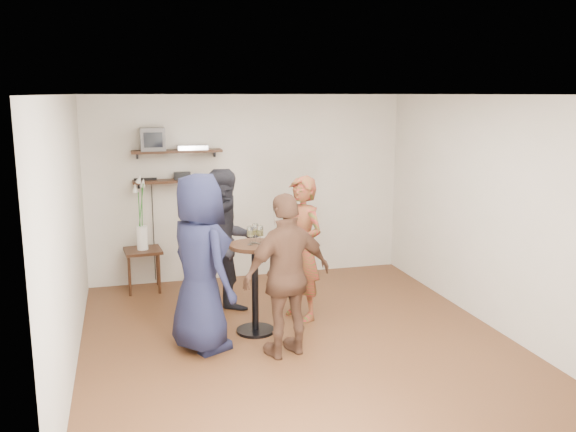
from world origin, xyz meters
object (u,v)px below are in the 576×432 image
Objects in this scene: drinks_table at (255,276)px; person_dark at (227,243)px; person_plaid at (302,248)px; side_table at (143,256)px; person_navy at (200,263)px; crt_monitor at (153,139)px; dvd_deck at (192,147)px; radio at (182,176)px; person_brown at (287,276)px.

person_dark reaches higher than drinks_table.
side_table is at bearing -156.72° from person_plaid.
person_navy is at bearing -76.49° from side_table.
crt_monitor is 0.80× the size of dvd_deck.
side_table is at bearing -166.32° from dvd_deck.
radio is at bearing 180.00° from dvd_deck.
crt_monitor reaches higher than side_table.
side_table is 2.22m from person_navy.
person_navy is (-0.21, -2.29, -0.98)m from dvd_deck.
radio is 0.39× the size of side_table.
drinks_table is (0.56, -2.00, -0.87)m from radio.
radio is at bearing -170.82° from person_plaid.
side_table is 0.56× the size of drinks_table.
drinks_table is at bearing -78.27° from dvd_deck.
person_navy is at bearing -82.31° from crt_monitor.
crt_monitor is 3.13m from person_brown.
side_table is 0.32× the size of person_dark.
person_navy is 1.11× the size of person_brown.
side_table is 0.34× the size of person_plaid.
person_navy is at bearing -91.57° from radio.
person_plaid is at bearing 25.61° from drinks_table.
person_dark reaches higher than radio.
person_plaid reaches higher than drinks_table.
crt_monitor is at bearing -83.01° from person_brown.
drinks_table is 0.72m from person_dark.
person_brown reaches higher than drinks_table.
radio is 0.13× the size of person_brown.
person_plaid is (0.62, 0.30, 0.19)m from drinks_table.
crt_monitor is 0.19× the size of person_plaid.
person_navy is 0.90m from person_brown.
side_table is 2.84m from person_brown.
dvd_deck is 0.40× the size of drinks_table.
person_brown is at bearing -77.23° from dvd_deck.
person_navy reaches higher than drinks_table.
person_dark is at bearing -89.75° from person_brown.
person_brown is at bearing -139.16° from person_navy.
drinks_table is 0.74m from person_navy.
dvd_deck reaches higher than person_plaid.
dvd_deck is 0.22× the size of person_navy.
person_plaid is 1.38m from person_navy.
crt_monitor reaches higher than person_dark.
side_table is 1.55m from person_dark.
drinks_table is at bearing -90.00° from person_dark.
crt_monitor reaches higher than person_plaid.
person_dark is at bearing -48.91° from person_navy.
person_dark is (0.22, -1.34, -1.02)m from dvd_deck.
side_table is at bearing -162.93° from radio.
radio is 0.22× the size of drinks_table.
radio is 1.53m from person_dark.
person_brown is at bearing -90.25° from person_dark.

